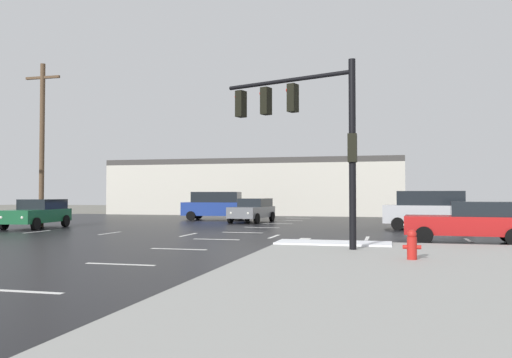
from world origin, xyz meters
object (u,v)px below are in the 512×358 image
(suv_silver, at_px, (431,209))
(sedan_grey, at_px, (253,210))
(sedan_red, at_px, (472,221))
(suv_blue, at_px, (216,205))
(traffic_signal_mast, at_px, (308,122))
(fire_hydrant, at_px, (412,245))
(utility_pole_far, at_px, (42,141))
(sedan_green, at_px, (38,213))

(suv_silver, bearing_deg, sedan_grey, 160.13)
(sedan_red, relative_size, suv_blue, 0.93)
(traffic_signal_mast, xyz_separation_m, suv_blue, (-9.54, 18.93, -3.19))
(fire_hydrant, distance_m, sedan_grey, 21.55)
(utility_pole_far, bearing_deg, sedan_green, -60.68)
(fire_hydrant, relative_size, sedan_grey, 0.17)
(fire_hydrant, xyz_separation_m, suv_silver, (1.53, 14.58, 0.55))
(suv_silver, distance_m, sedan_grey, 11.95)
(suv_blue, bearing_deg, utility_pole_far, 48.37)
(suv_silver, height_order, suv_blue, same)
(traffic_signal_mast, relative_size, suv_blue, 1.21)
(sedan_red, xyz_separation_m, utility_pole_far, (-22.45, 5.05, 4.08))
(sedan_grey, bearing_deg, sedan_green, -42.84)
(sedan_green, distance_m, suv_blue, 12.91)
(fire_hydrant, height_order, suv_blue, suv_blue)
(sedan_red, bearing_deg, traffic_signal_mast, 39.44)
(sedan_red, bearing_deg, sedan_grey, -42.70)
(traffic_signal_mast, bearing_deg, utility_pole_far, -8.84)
(suv_silver, bearing_deg, fire_hydrant, -92.12)
(sedan_green, bearing_deg, suv_silver, 94.93)
(traffic_signal_mast, distance_m, sedan_red, 7.68)
(suv_silver, bearing_deg, suv_blue, 157.46)
(sedan_red, distance_m, suv_blue, 21.31)
(traffic_signal_mast, distance_m, suv_silver, 13.15)
(fire_hydrant, xyz_separation_m, sedan_green, (-19.36, 10.57, 0.32))
(sedan_green, relative_size, utility_pole_far, 0.49)
(suv_silver, bearing_deg, utility_pole_far, -168.60)
(sedan_grey, relative_size, suv_blue, 0.94)
(fire_hydrant, xyz_separation_m, sedan_grey, (-9.41, 19.38, 0.32))
(sedan_red, bearing_deg, suv_blue, -40.35)
(traffic_signal_mast, distance_m, sedan_green, 18.31)
(traffic_signal_mast, relative_size, sedan_grey, 1.29)
(sedan_grey, height_order, sedan_green, same)
(suv_blue, height_order, utility_pole_far, utility_pole_far)
(sedan_green, bearing_deg, utility_pole_far, -156.59)
(sedan_red, xyz_separation_m, suv_blue, (-15.16, 14.97, 0.24))
(sedan_green, height_order, suv_blue, suv_blue)
(fire_hydrant, relative_size, sedan_green, 0.17)
(fire_hydrant, bearing_deg, sedan_red, 69.92)
(sedan_grey, height_order, utility_pole_far, utility_pole_far)
(fire_hydrant, relative_size, sedan_red, 0.17)
(suv_silver, bearing_deg, traffic_signal_mast, -107.78)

